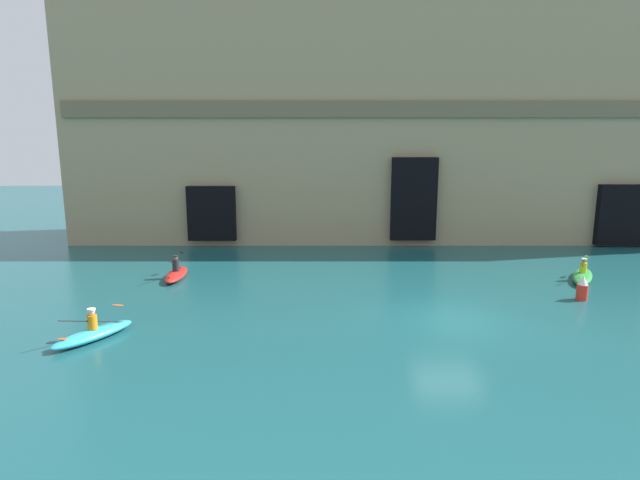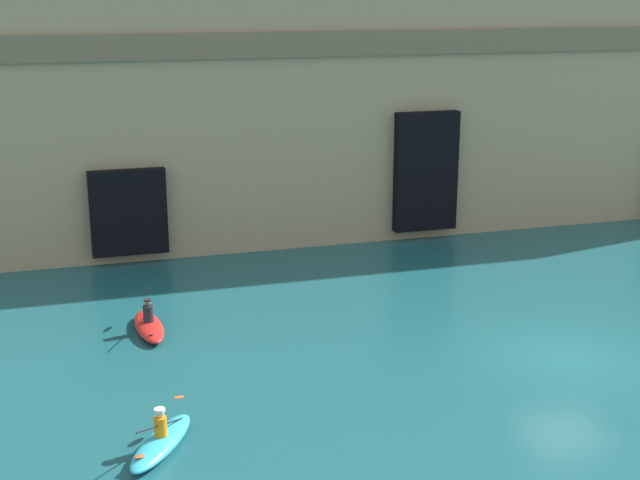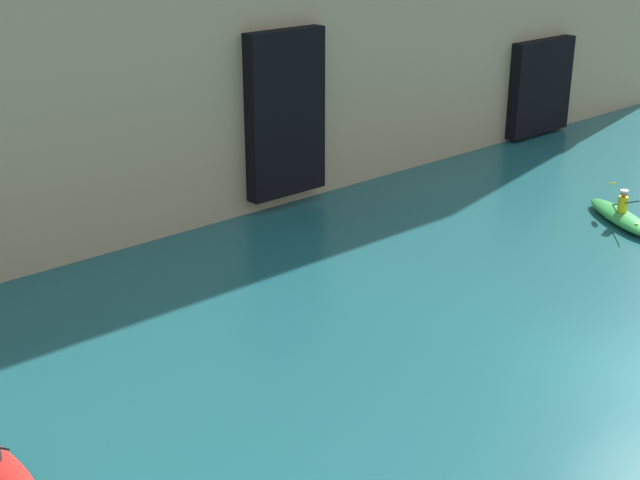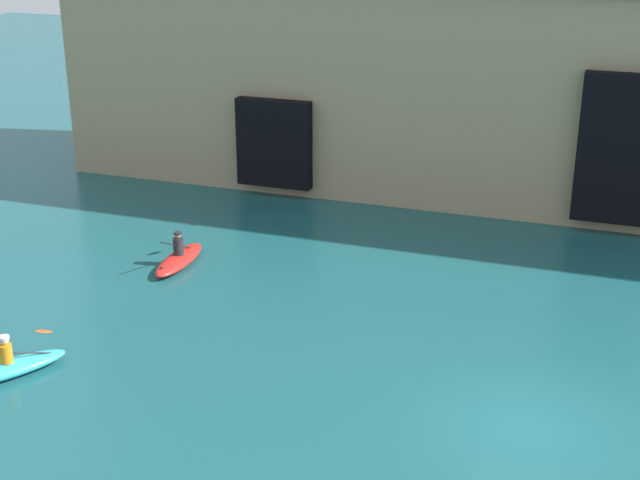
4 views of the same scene
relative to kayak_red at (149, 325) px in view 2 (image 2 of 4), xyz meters
name	(u,v)px [view 2 (image 2 of 4)]	position (x,y,z in m)	size (l,w,h in m)	color
ground_plane	(569,358)	(11.52, -5.63, -0.23)	(120.00, 120.00, 0.00)	#195156
cliff_bluff	(409,43)	(13.16, 11.19, 7.85)	(44.33, 7.45, 16.21)	#9E8966
kayak_red	(149,325)	(0.00, 0.00, 0.00)	(0.96, 2.88, 1.18)	red
kayak_cyan	(161,441)	(-0.55, -7.57, -0.01)	(2.17, 2.85, 1.05)	#33B2C6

